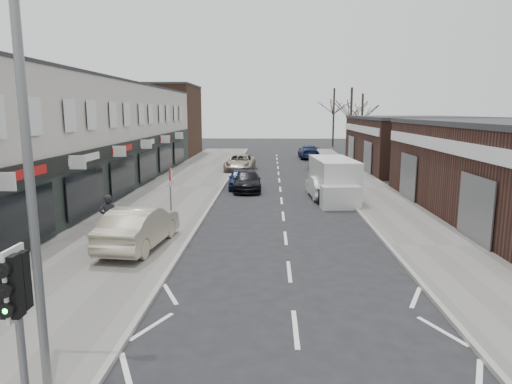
# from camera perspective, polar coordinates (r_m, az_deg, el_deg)

# --- Properties ---
(ground) EXTENTS (160.00, 160.00, 0.00)m
(ground) POSITION_cam_1_polar(r_m,az_deg,el_deg) (9.81, 5.59, -21.92)
(ground) COLOR black
(ground) RESTS_ON ground
(pavement_left) EXTENTS (5.50, 64.00, 0.12)m
(pavement_left) POSITION_cam_1_polar(r_m,az_deg,el_deg) (31.34, -9.38, 0.52)
(pavement_left) COLOR slate
(pavement_left) RESTS_ON ground
(pavement_right) EXTENTS (3.50, 64.00, 0.12)m
(pavement_right) POSITION_cam_1_polar(r_m,az_deg,el_deg) (31.38, 13.61, 0.39)
(pavement_right) COLOR slate
(pavement_right) RESTS_ON ground
(shop_terrace_left) EXTENTS (8.00, 41.00, 7.10)m
(shop_terrace_left) POSITION_cam_1_polar(r_m,az_deg,el_deg) (30.69, -23.04, 6.22)
(shop_terrace_left) COLOR beige
(shop_terrace_left) RESTS_ON ground
(brick_block_far) EXTENTS (8.00, 10.00, 8.00)m
(brick_block_far) POSITION_cam_1_polar(r_m,az_deg,el_deg) (54.85, -11.78, 8.63)
(brick_block_far) COLOR #4A2E1F
(brick_block_far) RESTS_ON ground
(right_unit_far) EXTENTS (10.00, 16.00, 4.50)m
(right_unit_far) POSITION_cam_1_polar(r_m,az_deg,el_deg) (44.38, 19.22, 5.72)
(right_unit_far) COLOR #3D241C
(right_unit_far) RESTS_ON ground
(tree_far_a) EXTENTS (3.60, 3.60, 8.00)m
(tree_far_a) POSITION_cam_1_polar(r_m,az_deg,el_deg) (57.35, 11.62, 4.68)
(tree_far_a) COLOR #382D26
(tree_far_a) RESTS_ON ground
(tree_far_b) EXTENTS (3.60, 3.60, 7.50)m
(tree_far_b) POSITION_cam_1_polar(r_m,az_deg,el_deg) (63.68, 12.96, 5.15)
(tree_far_b) COLOR #382D26
(tree_far_b) RESTS_ON ground
(tree_far_c) EXTENTS (3.60, 3.60, 8.50)m
(tree_far_c) POSITION_cam_1_polar(r_m,az_deg,el_deg) (69.10, 9.56, 5.63)
(tree_far_c) COLOR #382D26
(tree_far_c) RESTS_ON ground
(traffic_light) EXTENTS (0.28, 0.60, 3.10)m
(traffic_light) POSITION_cam_1_polar(r_m,az_deg,el_deg) (7.85, -27.78, -11.83)
(traffic_light) COLOR slate
(traffic_light) RESTS_ON pavement_left
(street_lamp) EXTENTS (2.23, 0.22, 8.00)m
(street_lamp) POSITION_cam_1_polar(r_m,az_deg,el_deg) (8.48, -25.70, 5.24)
(street_lamp) COLOR slate
(street_lamp) RESTS_ON pavement_left
(warning_sign) EXTENTS (0.12, 0.80, 2.70)m
(warning_sign) POSITION_cam_1_polar(r_m,az_deg,el_deg) (21.02, -10.59, 1.73)
(warning_sign) COLOR slate
(warning_sign) RESTS_ON pavement_left
(white_van) EXTENTS (2.57, 6.31, 2.40)m
(white_van) POSITION_cam_1_polar(r_m,az_deg,el_deg) (27.53, 9.72, 1.47)
(white_van) COLOR silver
(white_van) RESTS_ON ground
(sedan_on_pavement) EXTENTS (2.14, 4.89, 1.56)m
(sedan_on_pavement) POSITION_cam_1_polar(r_m,az_deg,el_deg) (17.75, -14.39, -4.22)
(sedan_on_pavement) COLOR #AFA48C
(sedan_on_pavement) RESTS_ON pavement_left
(pedestrian) EXTENTS (0.80, 0.65, 1.88)m
(pedestrian) POSITION_cam_1_polar(r_m,az_deg,el_deg) (18.77, -17.94, -3.12)
(pedestrian) COLOR black
(pedestrian) RESTS_ON pavement_left
(parked_car_left_a) EXTENTS (1.74, 3.86, 1.29)m
(parked_car_left_a) POSITION_cam_1_polar(r_m,az_deg,el_deg) (31.17, -2.02, 1.69)
(parked_car_left_a) COLOR #151F42
(parked_car_left_a) RESTS_ON ground
(parked_car_left_b) EXTENTS (2.00, 4.51, 1.28)m
(parked_car_left_b) POSITION_cam_1_polar(r_m,az_deg,el_deg) (30.12, -1.11, 1.40)
(parked_car_left_b) COLOR black
(parked_car_left_b) RESTS_ON ground
(parked_car_left_c) EXTENTS (2.65, 5.31, 1.44)m
(parked_car_left_c) POSITION_cam_1_polar(r_m,az_deg,el_deg) (40.07, -2.01, 3.67)
(parked_car_left_c) COLOR gray
(parked_car_left_c) RESTS_ON ground
(parked_car_right_a) EXTENTS (1.71, 4.18, 1.35)m
(parked_car_right_a) POSITION_cam_1_polar(r_m,az_deg,el_deg) (27.93, 8.23, 0.67)
(parked_car_right_a) COLOR silver
(parked_car_right_a) RESTS_ON ground
(parked_car_right_b) EXTENTS (1.84, 3.90, 1.29)m
(parked_car_right_b) POSITION_cam_1_polar(r_m,az_deg,el_deg) (41.59, 7.62, 3.72)
(parked_car_right_b) COLOR black
(parked_car_right_b) RESTS_ON ground
(parked_car_right_c) EXTENTS (2.15, 5.14, 1.48)m
(parked_car_right_c) POSITION_cam_1_polar(r_m,az_deg,el_deg) (51.11, 6.58, 5.02)
(parked_car_right_c) COLOR #152142
(parked_car_right_c) RESTS_ON ground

